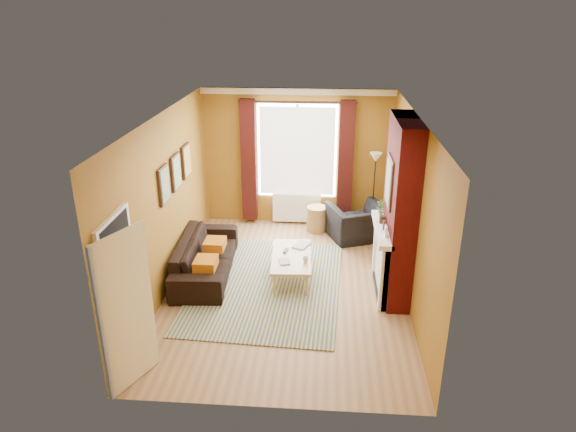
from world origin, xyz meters
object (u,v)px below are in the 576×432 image
object	(u,v)px
armchair	(358,223)
coffee_table	(291,258)
wicker_stool	(317,219)
floor_lamp	(375,170)
sofa	(206,256)

from	to	relation	value
armchair	coffee_table	world-z (taller)	armchair
wicker_stool	floor_lamp	xyz separation A→B (m)	(1.12, 0.10, 1.03)
sofa	armchair	size ratio (longest dim) A/B	2.08
floor_lamp	sofa	bearing A→B (deg)	-145.54
sofa	floor_lamp	world-z (taller)	floor_lamp
coffee_table	floor_lamp	xyz separation A→B (m)	(1.50, 2.12, 0.91)
wicker_stool	floor_lamp	world-z (taller)	floor_lamp
sofa	armchair	world-z (taller)	armchair
sofa	coffee_table	distance (m)	1.48
coffee_table	armchair	bearing A→B (deg)	51.93
sofa	floor_lamp	xyz separation A→B (m)	(2.97, 2.04, 0.97)
armchair	wicker_stool	bearing A→B (deg)	-43.90
armchair	wicker_stool	size ratio (longest dim) A/B	1.99
armchair	floor_lamp	xyz separation A→B (m)	(0.31, 0.43, 0.95)
coffee_table	floor_lamp	distance (m)	2.75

